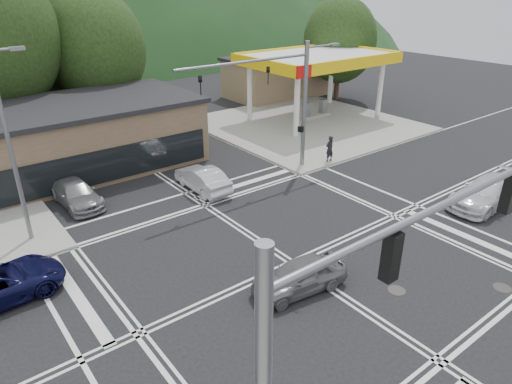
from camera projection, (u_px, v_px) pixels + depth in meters
ground at (292, 263)px, 19.92m from camera, size 120.00×120.00×0.00m
sidewalk_ne at (306, 124)px, 38.98m from camera, size 16.00×16.00×0.15m
gas_station_canopy at (318, 61)px, 38.71m from camera, size 12.32×8.34×5.75m
convenience_store at (276, 78)px, 48.17m from camera, size 10.00×6.00×3.80m
tree_n_c at (96, 49)px, 34.97m from camera, size 7.60×7.60×10.87m
tree_n_e at (39, 38)px, 35.90m from camera, size 8.40×8.40×11.98m
tree_ne at (340, 41)px, 45.14m from camera, size 7.20×7.20×9.99m
streetlight_nw at (9, 139)px, 19.57m from camera, size 2.50×0.25×9.00m
signal_mast_ne at (290, 93)px, 27.53m from camera, size 11.65×0.30×8.00m
signal_mast_sw at (340, 347)px, 8.34m from camera, size 9.14×0.28×8.00m
car_grey_center at (300, 276)px, 17.91m from camera, size 4.13×2.10×1.35m
car_silver_east at (488, 192)px, 24.74m from camera, size 5.44×2.35×1.56m
car_queue_a at (202, 179)px, 26.64m from camera, size 1.52×4.29×1.41m
car_queue_b at (169, 147)px, 31.83m from camera, size 1.80×3.99×1.33m
car_northbound at (76, 193)px, 24.93m from camera, size 2.05×4.55×1.30m
pedestrian at (330, 149)px, 30.43m from camera, size 0.64×0.42×1.76m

